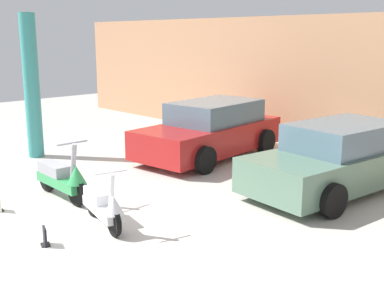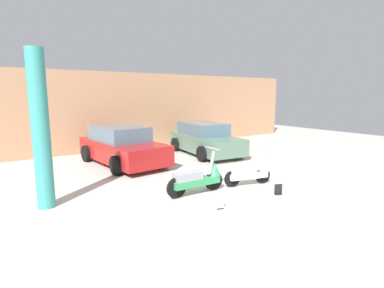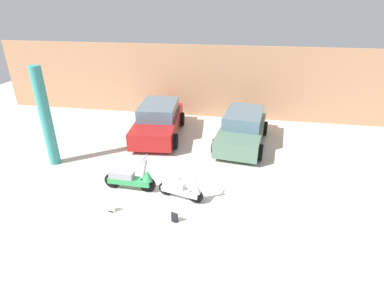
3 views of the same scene
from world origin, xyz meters
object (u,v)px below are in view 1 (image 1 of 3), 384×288
scooter_front_right (104,205)px  car_rear_center (338,159)px  placard_near_right_scooter (45,237)px  car_rear_left (211,130)px  support_column_side (32,87)px  scooter_front_left (63,178)px

scooter_front_right → car_rear_center: 4.39m
scooter_front_right → placard_near_right_scooter: bearing=-76.2°
car_rear_left → support_column_side: support_column_side is taller
scooter_front_right → support_column_side: support_column_side is taller
car_rear_center → support_column_side: (-6.33, -2.79, 1.06)m
scooter_front_right → car_rear_left: 4.71m
scooter_front_left → scooter_front_right: size_ratio=1.17×
placard_near_right_scooter → support_column_side: support_column_side is taller
support_column_side → car_rear_left: bearing=46.1°
placard_near_right_scooter → support_column_side: size_ratio=0.08×
car_rear_left → car_rear_center: 3.45m
scooter_front_left → support_column_side: support_column_side is taller
car_rear_left → car_rear_center: car_rear_left is taller
scooter_front_right → placard_near_right_scooter: scooter_front_right is taller
car_rear_center → support_column_side: support_column_side is taller
scooter_front_right → car_rear_left: car_rear_left is taller
scooter_front_left → placard_near_right_scooter: (1.56, -1.17, -0.28)m
scooter_front_right → car_rear_left: bearing=127.5°
car_rear_left → support_column_side: (-2.89, -3.00, 1.04)m
scooter_front_left → car_rear_center: car_rear_center is taller
scooter_front_left → support_column_side: 3.64m
car_rear_left → placard_near_right_scooter: size_ratio=15.37×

